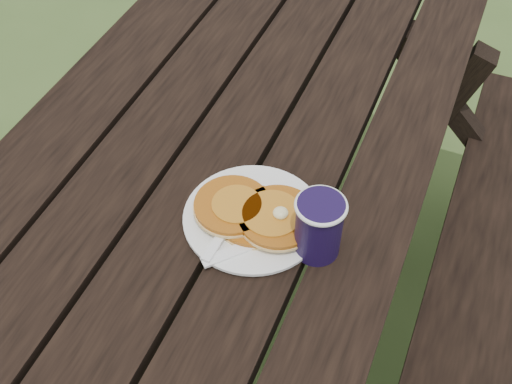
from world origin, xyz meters
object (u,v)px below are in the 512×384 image
at_px(plate, 253,218).
at_px(coffee_cup, 319,224).
at_px(picnic_table, 221,284).
at_px(pancake_stack, 256,213).

distance_m(plate, coffee_cup, 0.13).
xyz_separation_m(picnic_table, coffee_cup, (0.23, -0.10, 0.45)).
height_order(picnic_table, plate, plate).
bearing_deg(plate, picnic_table, 144.09).
xyz_separation_m(plate, coffee_cup, (0.12, -0.02, 0.06)).
relative_size(picnic_table, coffee_cup, 16.07).
bearing_deg(coffee_cup, picnic_table, 156.97).
distance_m(pancake_stack, coffee_cup, 0.12).
bearing_deg(pancake_stack, coffee_cup, -6.64).
bearing_deg(picnic_table, coffee_cup, -23.03).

